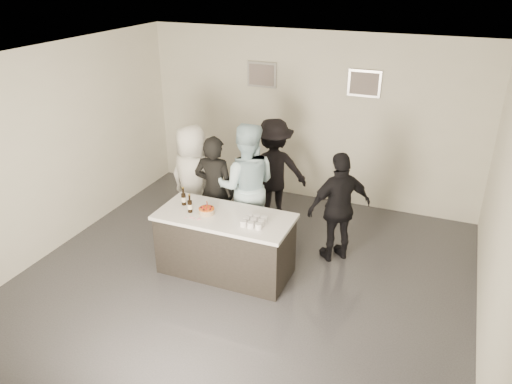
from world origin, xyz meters
The scene contains 19 objects.
floor centered at (0.00, 0.00, 0.00)m, with size 6.00×6.00×0.00m, color #3D3D42.
ceiling centered at (0.00, 0.00, 3.00)m, with size 6.00×6.00×0.00m, color white.
wall_back centered at (0.00, 3.00, 1.50)m, with size 6.00×0.04×3.00m, color white.
wall_front centered at (0.00, -3.00, 1.50)m, with size 6.00×0.04×3.00m, color white.
wall_left centered at (-3.00, 0.00, 1.50)m, with size 0.04×6.00×3.00m, color white.
wall_right centered at (3.00, 0.00, 1.50)m, with size 0.04×6.00×3.00m, color white.
picture_left centered at (-0.90, 2.97, 2.20)m, with size 0.54×0.04×0.44m, color #B2B2B7.
picture_right centered at (0.90, 2.97, 2.20)m, with size 0.54×0.04×0.44m, color #B2B2B7.
bar_counter centered at (-0.32, 0.15, 0.45)m, with size 1.86×0.86×0.90m, color white.
cake centered at (-0.56, 0.10, 0.94)m, with size 0.22×0.22×0.07m, color orange.
beer_bottle_a centered at (-0.98, 0.22, 1.03)m, with size 0.07×0.07×0.26m, color black.
beer_bottle_b centered at (-0.79, 0.06, 1.03)m, with size 0.07×0.07×0.26m, color black.
tumbler_cluster centered at (0.14, 0.07, 0.94)m, with size 0.30×0.30×0.08m, color #C59412.
candles centered at (-0.65, -0.11, 0.90)m, with size 0.24×0.08×0.01m, color pink.
person_main_black centered at (-0.82, 0.86, 0.87)m, with size 0.63×0.42×1.73m, color black.
person_main_blue centered at (-0.36, 1.00, 0.97)m, with size 0.94×0.74×1.94m, color #B4DCEC.
person_guest_left centered at (-1.30, 1.05, 0.89)m, with size 0.87×0.57×1.78m, color silver.
person_guest_right centered at (1.04, 1.11, 0.83)m, with size 0.97×0.40×1.65m, color black.
person_guest_back centered at (-0.28, 1.92, 0.88)m, with size 1.13×0.65×1.76m, color black.
Camera 1 is at (2.34, -5.21, 4.02)m, focal length 35.00 mm.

